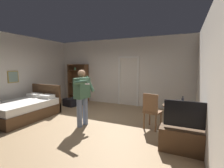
# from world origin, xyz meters

# --- Properties ---
(ground_plane) EXTENTS (6.76, 6.76, 0.00)m
(ground_plane) POSITION_xyz_m (0.00, 0.00, 0.00)
(ground_plane) COLOR #997A56
(wall_back) EXTENTS (6.39, 0.12, 2.89)m
(wall_back) POSITION_xyz_m (0.00, 2.80, 1.45)
(wall_back) COLOR silver
(wall_back) RESTS_ON ground_plane
(wall_left) EXTENTS (0.15, 5.72, 2.89)m
(wall_left) POSITION_xyz_m (-3.13, -0.00, 1.45)
(wall_left) COLOR silver
(wall_left) RESTS_ON ground_plane
(wall_right) EXTENTS (0.12, 5.72, 2.89)m
(wall_right) POSITION_xyz_m (3.13, 0.00, 1.45)
(wall_right) COLOR silver
(wall_right) RESTS_ON ground_plane
(doorway_frame) EXTENTS (0.93, 0.08, 2.13)m
(doorway_frame) POSITION_xyz_m (0.46, 2.72, 1.22)
(doorway_frame) COLOR white
(doorway_frame) RESTS_ON ground_plane
(bed) EXTENTS (1.39, 2.00, 1.02)m
(bed) POSITION_xyz_m (-2.13, -0.29, 0.30)
(bed) COLOR #4C331E
(bed) RESTS_ON ground_plane
(bookshelf) EXTENTS (1.04, 0.32, 1.79)m
(bookshelf) POSITION_xyz_m (-2.08, 2.58, 0.98)
(bookshelf) COLOR brown
(bookshelf) RESTS_ON ground_plane
(tv_flatscreen) EXTENTS (1.05, 0.40, 1.05)m
(tv_flatscreen) POSITION_xyz_m (2.77, -0.43, 0.30)
(tv_flatscreen) COLOR #4C331E
(tv_flatscreen) RESTS_ON ground_plane
(side_table) EXTENTS (0.70, 0.70, 0.70)m
(side_table) POSITION_xyz_m (2.52, 0.58, 0.48)
(side_table) COLOR #4C331E
(side_table) RESTS_ON ground_plane
(laptop) EXTENTS (0.41, 0.41, 0.16)m
(laptop) POSITION_xyz_m (2.50, 0.54, 0.75)
(laptop) COLOR black
(laptop) RESTS_ON side_table
(bottle_on_table) EXTENTS (0.06, 0.06, 0.27)m
(bottle_on_table) POSITION_xyz_m (2.66, 0.50, 0.82)
(bottle_on_table) COLOR #312F32
(bottle_on_table) RESTS_ON side_table
(wooden_chair) EXTENTS (0.51, 0.51, 0.99)m
(wooden_chair) POSITION_xyz_m (1.90, 0.47, 0.54)
(wooden_chair) COLOR brown
(wooden_chair) RESTS_ON ground_plane
(person_blue_shirt) EXTENTS (0.62, 0.64, 1.62)m
(person_blue_shirt) POSITION_xyz_m (0.05, -0.11, 0.93)
(person_blue_shirt) COLOR slate
(person_blue_shirt) RESTS_ON ground_plane
(suitcase_dark) EXTENTS (0.55, 0.29, 0.32)m
(suitcase_dark) POSITION_xyz_m (-1.63, 1.76, 0.16)
(suitcase_dark) COLOR #1E2D38
(suitcase_dark) RESTS_ON ground_plane
(suitcase_small) EXTENTS (0.60, 0.41, 0.32)m
(suitcase_small) POSITION_xyz_m (-1.77, 1.48, 0.16)
(suitcase_small) COLOR black
(suitcase_small) RESTS_ON ground_plane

